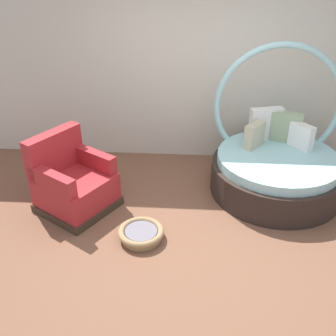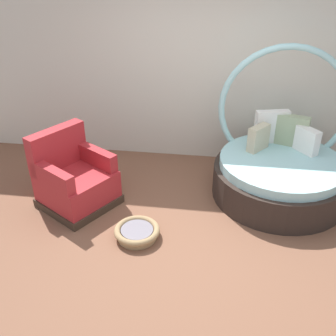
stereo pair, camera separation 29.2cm
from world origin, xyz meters
name	(u,v)px [view 1 (the left image)]	position (x,y,z in m)	size (l,w,h in m)	color
ground_plane	(189,237)	(0.00, 0.00, -0.01)	(8.00, 8.00, 0.02)	brown
back_wall	(195,62)	(0.00, 2.01, 1.42)	(8.00, 0.12, 2.85)	beige
round_daybed	(276,163)	(1.09, 1.08, 0.37)	(1.67, 1.67, 1.84)	#2D231E
red_armchair	(72,184)	(-1.43, 0.49, 0.33)	(1.10, 1.10, 0.94)	#38281E
pet_basket	(141,233)	(-0.53, -0.07, 0.07)	(0.51, 0.51, 0.13)	#9E7F56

